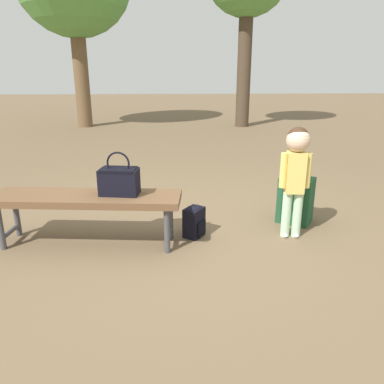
% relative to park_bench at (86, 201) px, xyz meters
% --- Properties ---
extents(ground_plane, '(40.00, 40.00, 0.00)m').
position_rel_park_bench_xyz_m(ground_plane, '(0.88, -0.03, -0.39)').
color(ground_plane, brown).
rests_on(ground_plane, ground).
extents(park_bench, '(1.63, 0.55, 0.45)m').
position_rel_park_bench_xyz_m(park_bench, '(0.00, 0.00, 0.00)').
color(park_bench, brown).
rests_on(park_bench, ground).
extents(handbag, '(0.34, 0.23, 0.37)m').
position_rel_park_bench_xyz_m(handbag, '(0.29, 0.00, 0.18)').
color(handbag, black).
rests_on(handbag, park_bench).
extents(child_standing, '(0.27, 0.20, 1.00)m').
position_rel_park_bench_xyz_m(child_standing, '(1.80, 0.06, 0.27)').
color(child_standing, '#B2D8B2').
rests_on(child_standing, ground).
extents(backpack_large, '(0.39, 0.36, 0.53)m').
position_rel_park_bench_xyz_m(backpack_large, '(1.94, 0.39, -0.13)').
color(backpack_large, '#1E4C2D').
rests_on(backpack_large, ground).
extents(backpack_small, '(0.22, 0.23, 0.31)m').
position_rel_park_bench_xyz_m(backpack_small, '(0.92, 0.10, -0.24)').
color(backpack_small, black).
rests_on(backpack_small, ground).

